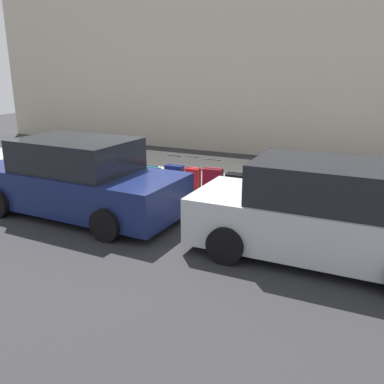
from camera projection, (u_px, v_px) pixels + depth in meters
name	position (u px, v px, depth m)	size (l,w,h in m)	color
ground_plane	(166.00, 203.00, 10.07)	(40.00, 40.00, 0.00)	#28282B
sidewalk_curb	(207.00, 177.00, 12.21)	(18.00, 5.00, 0.14)	gray
building_facade_sidewalk_side	(266.00, 35.00, 15.71)	(24.00, 3.00, 8.65)	#B2A893
suitcase_navy_0	(334.00, 198.00, 8.85)	(0.50, 0.23, 0.95)	navy
suitcase_teal_1	(307.00, 195.00, 9.14)	(0.42, 0.20, 0.70)	#0F606B
suitcase_olive_2	(281.00, 195.00, 9.34)	(0.50, 0.25, 0.81)	#59601E
suitcase_silver_3	(258.00, 187.00, 9.62)	(0.38, 0.23, 0.78)	#9EA0A8
suitcase_black_4	(235.00, 187.00, 9.82)	(0.47, 0.25, 0.68)	black
suitcase_maroon_5	(213.00, 182.00, 10.08)	(0.49, 0.29, 0.92)	maroon
suitcase_red_6	(193.00, 180.00, 10.34)	(0.38, 0.21, 0.94)	red
suitcase_navy_7	(174.00, 177.00, 10.59)	(0.48, 0.23, 0.91)	navy
suitcase_teal_8	(151.00, 178.00, 10.73)	(0.51, 0.23, 0.62)	#0F606B
suitcase_olive_9	(134.00, 175.00, 11.05)	(0.42, 0.20, 0.77)	#59601E
fire_hydrant	(112.00, 167.00, 11.27)	(0.39, 0.21, 0.80)	#99999E
bollard_post	(87.00, 164.00, 11.43)	(0.11, 0.11, 0.93)	brown
parked_car_silver_0	(322.00, 215.00, 6.96)	(4.43, 2.01, 1.69)	#B2B5BA
parked_car_navy_1	(78.00, 180.00, 9.10)	(4.80, 2.21, 1.70)	#141E4C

